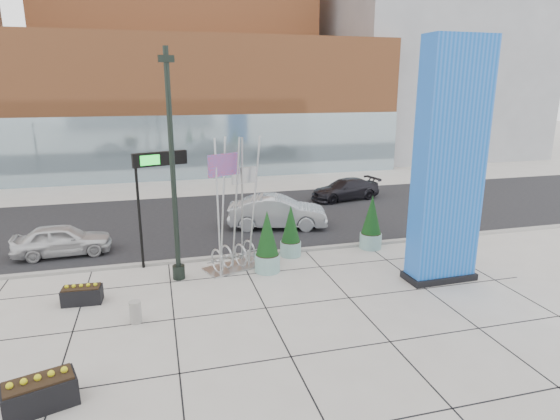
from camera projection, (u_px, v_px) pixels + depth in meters
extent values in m
plane|color=#9E9991|center=(231.00, 299.00, 16.29)|extent=(160.00, 160.00, 0.00)
cube|color=black|center=(202.00, 221.00, 25.62)|extent=(80.00, 12.00, 0.02)
cube|color=gray|center=(216.00, 258.00, 20.01)|extent=(80.00, 0.30, 0.12)
cube|color=#A0582E|center=(191.00, 106.00, 40.32)|extent=(34.00, 10.00, 11.00)
cube|color=#8CA5B2|center=(198.00, 147.00, 36.62)|extent=(34.00, 0.60, 5.00)
cube|color=slate|center=(420.00, 68.00, 50.33)|extent=(20.00, 18.00, 18.00)
cube|color=blue|center=(449.00, 164.00, 16.85)|extent=(2.50, 1.06, 8.88)
cube|color=black|center=(439.00, 276.00, 17.97)|extent=(2.70, 1.27, 0.25)
cylinder|color=black|center=(173.00, 170.00, 16.92)|extent=(0.19, 0.19, 8.50)
cylinder|color=black|center=(179.00, 272.00, 17.94)|extent=(0.47, 0.47, 0.53)
cube|color=black|center=(166.00, 59.00, 15.93)|extent=(0.56, 0.30, 0.23)
cube|color=#B0B2B5|center=(234.00, 267.00, 19.06)|extent=(2.61, 1.93, 0.06)
cylinder|color=#B0B2B5|center=(214.00, 207.00, 18.00)|extent=(0.10, 0.10, 5.34)
cylinder|color=#B0B2B5|center=(223.00, 204.00, 18.45)|extent=(0.10, 0.10, 5.34)
cylinder|color=#B0B2B5|center=(235.00, 205.00, 18.31)|extent=(0.10, 0.10, 5.34)
cylinder|color=#B0B2B5|center=(246.00, 202.00, 18.73)|extent=(0.10, 0.10, 5.34)
cylinder|color=#B0B2B5|center=(255.00, 205.00, 18.35)|extent=(0.10, 0.10, 5.34)
torus|color=#B0B2B5|center=(214.00, 259.00, 18.64)|extent=(0.41, 0.94, 0.97)
torus|color=#B0B2B5|center=(227.00, 256.00, 18.97)|extent=(0.41, 0.94, 0.97)
torus|color=#B0B2B5|center=(241.00, 256.00, 18.91)|extent=(0.41, 0.94, 0.97)
torus|color=#B0B2B5|center=(252.00, 253.00, 19.24)|extent=(0.41, 0.94, 0.97)
cube|color=red|center=(223.00, 164.00, 17.89)|extent=(1.28, 0.65, 0.85)
cube|color=#B0B2B5|center=(247.00, 176.00, 18.37)|extent=(1.05, 0.33, 0.64)
cylinder|color=gray|center=(135.00, 312.00, 14.58)|extent=(0.37, 0.37, 0.71)
cylinder|color=black|center=(139.00, 213.00, 18.50)|extent=(0.11, 0.11, 4.61)
cube|color=black|center=(161.00, 160.00, 18.20)|extent=(2.15, 0.87, 0.55)
cube|color=#19D833|center=(150.00, 161.00, 17.98)|extent=(0.74, 0.26, 0.38)
cylinder|color=#7CA7A2|center=(370.00, 241.00, 21.31)|extent=(0.99, 0.99, 0.69)
cylinder|color=black|center=(371.00, 233.00, 21.22)|extent=(0.91, 0.91, 0.06)
cone|color=black|center=(372.00, 215.00, 20.99)|extent=(0.89, 0.89, 1.78)
cylinder|color=#7CA7A2|center=(291.00, 249.00, 20.37)|extent=(0.91, 0.91, 0.63)
cylinder|color=black|center=(291.00, 242.00, 20.29)|extent=(0.83, 0.83, 0.05)
cone|color=black|center=(291.00, 224.00, 20.08)|extent=(0.82, 0.82, 1.63)
cylinder|color=#7CA7A2|center=(267.00, 263.00, 18.63)|extent=(1.01, 1.01, 0.70)
cylinder|color=black|center=(267.00, 255.00, 18.54)|extent=(0.93, 0.93, 0.06)
cone|color=black|center=(267.00, 233.00, 18.31)|extent=(0.91, 0.91, 1.81)
cube|color=black|center=(82.00, 295.00, 15.92)|extent=(1.33, 0.72, 0.55)
cube|color=black|center=(81.00, 287.00, 15.84)|extent=(1.23, 0.63, 0.06)
cube|color=black|center=(40.00, 395.00, 10.72)|extent=(1.73, 1.22, 0.67)
cube|color=black|center=(38.00, 381.00, 10.63)|extent=(1.59, 1.08, 0.07)
imported|color=silver|center=(63.00, 240.00, 20.31)|extent=(4.10, 1.81, 1.37)
imported|color=#A5A8AD|center=(277.00, 212.00, 24.22)|extent=(5.35, 2.99, 1.67)
imported|color=black|center=(345.00, 189.00, 30.29)|extent=(4.86, 2.68, 1.33)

